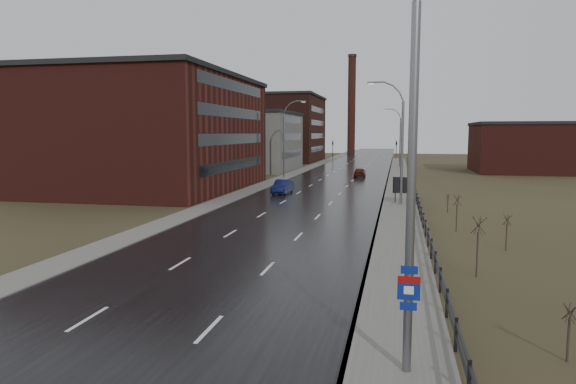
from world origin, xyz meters
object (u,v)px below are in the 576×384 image
at_px(streetlight_main, 400,157).
at_px(car_near, 283,187).
at_px(billboard, 404,186).
at_px(car_far, 360,173).

bearing_deg(streetlight_main, car_near, 106.83).
xyz_separation_m(billboard, car_far, (-6.23, 28.82, -1.02)).
distance_m(streetlight_main, car_far, 64.53).
xyz_separation_m(streetlight_main, car_far, (-5.60, 64.06, -5.35)).
height_order(streetlight_main, car_near, streetlight_main).
bearing_deg(streetlight_main, billboard, 88.98).
bearing_deg(billboard, streetlight_main, -91.02).
bearing_deg(car_far, billboard, 100.94).
height_order(billboard, car_near, billboard).
relative_size(streetlight_main, billboard, 4.72).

